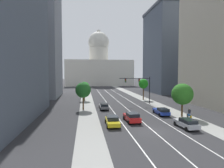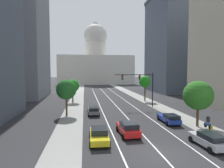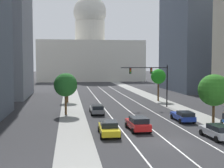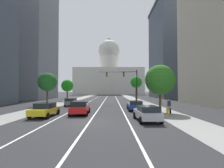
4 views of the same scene
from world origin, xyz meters
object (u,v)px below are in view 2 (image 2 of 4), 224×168
(street_tree_far_right, at_px, (145,82))
(cyclist, at_px, (208,122))
(street_tree_near_left, at_px, (66,90))
(street_tree_near_right, at_px, (198,95))
(capitol_building, at_px, (96,64))
(street_tree_mid_left, at_px, (73,86))
(traffic_signal_mast, at_px, (141,82))
(car_yellow, at_px, (99,135))
(fire_hydrant, at_px, (212,129))
(car_blue, at_px, (169,118))
(car_silver, at_px, (209,140))
(car_red, at_px, (128,128))
(car_gray, at_px, (93,110))

(street_tree_far_right, bearing_deg, cyclist, -87.85)
(street_tree_near_left, relative_size, street_tree_near_right, 0.98)
(capitol_building, relative_size, street_tree_near_right, 6.95)
(street_tree_mid_left, bearing_deg, traffic_signal_mast, -30.62)
(car_yellow, xyz_separation_m, fire_hydrant, (13.57, 1.01, -0.30))
(capitol_building, distance_m, car_blue, 94.68)
(car_silver, relative_size, fire_hydrant, 4.91)
(car_blue, relative_size, car_yellow, 1.01)
(capitol_building, bearing_deg, car_silver, -87.08)
(car_silver, xyz_separation_m, fire_hydrant, (3.08, 4.03, -0.31))
(capitol_building, distance_m, street_tree_mid_left, 73.60)
(traffic_signal_mast, distance_m, cyclist, 17.14)
(street_tree_mid_left, bearing_deg, car_red, -73.15)
(fire_hydrant, distance_m, street_tree_near_right, 4.74)
(traffic_signal_mast, bearing_deg, capitol_building, 93.40)
(cyclist, relative_size, street_tree_far_right, 0.27)
(car_blue, bearing_deg, street_tree_near_left, 64.88)
(car_gray, xyz_separation_m, street_tree_mid_left, (-4.29, 14.11, 3.19))
(cyclist, bearing_deg, car_silver, 148.48)
(cyclist, bearing_deg, car_red, 97.96)
(car_yellow, height_order, street_tree_near_right, street_tree_near_right)
(capitol_building, height_order, cyclist, capitol_building)
(car_silver, xyz_separation_m, street_tree_near_right, (3.02, 6.95, 3.42))
(car_silver, relative_size, street_tree_near_left, 0.74)
(car_blue, bearing_deg, car_red, 123.29)
(street_tree_near_left, xyz_separation_m, street_tree_near_right, (18.03, -9.50, -0.13))
(car_yellow, relative_size, fire_hydrant, 5.23)
(capitol_building, relative_size, street_tree_near_left, 7.07)
(street_tree_mid_left, bearing_deg, car_silver, -64.08)
(street_tree_near_left, distance_m, street_tree_near_right, 20.38)
(car_silver, height_order, fire_hydrant, car_silver)
(traffic_signal_mast, bearing_deg, car_red, -110.84)
(traffic_signal_mast, relative_size, street_tree_far_right, 1.28)
(cyclist, distance_m, street_tree_near_right, 3.61)
(street_tree_far_right, bearing_deg, car_gray, -134.41)
(car_blue, distance_m, street_tree_mid_left, 26.13)
(car_red, xyz_separation_m, cyclist, (10.83, 1.20, 0.03))
(traffic_signal_mast, bearing_deg, car_silver, -88.88)
(street_tree_near_left, bearing_deg, cyclist, -29.30)
(car_gray, bearing_deg, fire_hydrant, -131.76)
(fire_hydrant, height_order, street_tree_near_left, street_tree_near_left)
(street_tree_near_left, bearing_deg, car_yellow, -71.40)
(car_blue, bearing_deg, car_yellow, 121.11)
(cyclist, bearing_deg, fire_hydrant, 159.33)
(street_tree_far_right, bearing_deg, car_silver, -95.59)
(car_blue, distance_m, traffic_signal_mast, 13.59)
(car_red, distance_m, street_tree_near_left, 14.67)
(car_silver, xyz_separation_m, cyclist, (3.84, 5.88, 0.08))
(traffic_signal_mast, height_order, street_tree_far_right, traffic_signal_mast)
(car_yellow, xyz_separation_m, street_tree_near_left, (-4.52, 13.43, 3.56))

